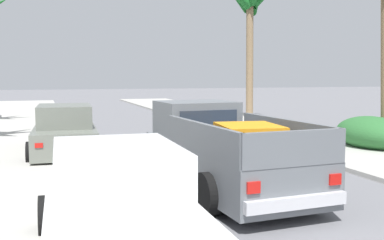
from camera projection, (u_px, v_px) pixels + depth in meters
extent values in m
cube|color=#B2AFA8|center=(314.00, 139.00, 16.85)|extent=(4.62, 60.00, 0.12)
cube|color=silver|center=(30.00, 154.00, 13.77)|extent=(0.16, 60.00, 0.10)
cube|color=silver|center=(292.00, 141.00, 16.57)|extent=(0.16, 60.00, 0.10)
cube|color=slate|center=(225.00, 163.00, 9.49)|extent=(2.20, 5.20, 0.80)
cube|color=slate|center=(196.00, 118.00, 10.90)|extent=(1.80, 1.59, 0.80)
cube|color=#283342|center=(209.00, 120.00, 10.19)|extent=(1.38, 0.14, 0.44)
cube|color=#283342|center=(185.00, 115.00, 11.60)|extent=(1.46, 0.14, 0.48)
cube|color=slate|center=(200.00, 138.00, 8.30)|extent=(0.29, 3.30, 0.56)
cube|color=slate|center=(286.00, 133.00, 8.96)|extent=(0.29, 3.30, 0.56)
cube|color=slate|center=(295.00, 148.00, 7.10)|extent=(1.88, 0.21, 0.56)
cube|color=silver|center=(297.00, 203.00, 7.10)|extent=(1.83, 0.22, 0.20)
cylinder|color=black|center=(158.00, 163.00, 10.57)|extent=(0.30, 0.77, 0.76)
cylinder|color=black|center=(234.00, 158.00, 11.29)|extent=(0.30, 0.77, 0.76)
cylinder|color=black|center=(208.00, 194.00, 7.86)|extent=(0.30, 0.77, 0.76)
cylinder|color=black|center=(304.00, 184.00, 8.57)|extent=(0.30, 0.77, 0.76)
cube|color=red|center=(254.00, 188.00, 6.82)|extent=(0.22, 0.05, 0.18)
cube|color=red|center=(335.00, 179.00, 7.37)|extent=(0.22, 0.05, 0.18)
cube|color=orange|center=(249.00, 138.00, 8.47)|extent=(1.21, 1.41, 0.50)
cube|color=slate|center=(65.00, 138.00, 13.78)|extent=(1.97, 4.28, 0.72)
cube|color=slate|center=(64.00, 116.00, 13.61)|extent=(1.62, 2.17, 0.64)
cube|color=#283342|center=(65.00, 114.00, 14.55)|extent=(1.37, 0.15, 0.52)
cube|color=#283342|center=(64.00, 119.00, 12.68)|extent=(1.34, 0.15, 0.50)
cylinder|color=black|center=(37.00, 140.00, 14.81)|extent=(0.25, 0.65, 0.64)
cylinder|color=black|center=(93.00, 138.00, 15.28)|extent=(0.25, 0.65, 0.64)
cylinder|color=black|center=(31.00, 153.00, 12.31)|extent=(0.25, 0.65, 0.64)
cylinder|color=black|center=(98.00, 150.00, 12.78)|extent=(0.25, 0.65, 0.64)
cube|color=red|center=(39.00, 145.00, 11.57)|extent=(0.20, 0.05, 0.12)
cube|color=white|center=(47.00, 128.00, 15.63)|extent=(0.20, 0.05, 0.10)
cube|color=red|center=(90.00, 143.00, 11.91)|extent=(0.20, 0.05, 0.12)
cube|color=white|center=(83.00, 127.00, 15.96)|extent=(0.20, 0.05, 0.10)
cube|color=silver|center=(118.00, 224.00, 5.77)|extent=(1.89, 4.25, 0.72)
cube|color=silver|center=(116.00, 170.00, 5.80)|extent=(1.58, 2.14, 0.64)
cube|color=#283342|center=(128.00, 190.00, 4.88)|extent=(1.37, 0.12, 0.52)
cube|color=#283342|center=(108.00, 158.00, 6.73)|extent=(1.34, 0.12, 0.50)
cylinder|color=black|center=(165.00, 207.00, 7.29)|extent=(0.24, 0.65, 0.64)
cylinder|color=black|center=(46.00, 217.00, 6.78)|extent=(0.24, 0.65, 0.64)
cube|color=red|center=(139.00, 177.00, 7.95)|extent=(0.20, 0.05, 0.12)
cube|color=red|center=(64.00, 182.00, 7.59)|extent=(0.20, 0.05, 0.12)
cylinder|color=#846B4C|center=(250.00, 55.00, 24.71)|extent=(0.39, 0.51, 7.10)
cone|color=#196023|center=(257.00, 1.00, 25.36)|extent=(1.79, 1.82, 1.77)
cone|color=#196023|center=(238.00, 0.00, 25.25)|extent=(1.06, 2.05, 1.64)
ellipsoid|color=#2D6B33|center=(371.00, 133.00, 14.79)|extent=(1.80, 2.80, 1.10)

